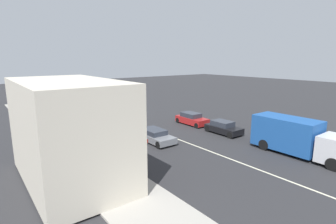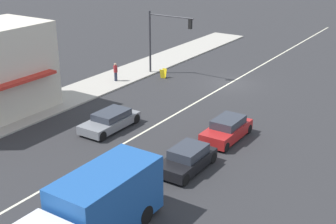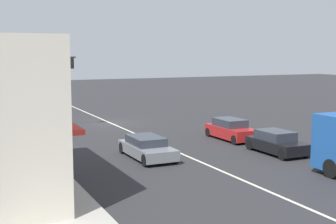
{
  "view_description": "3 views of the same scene",
  "coord_description": "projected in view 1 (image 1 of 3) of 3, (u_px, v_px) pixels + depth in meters",
  "views": [
    {
      "loc": [
        15.42,
        32.6,
        7.61
      ],
      "look_at": [
        -1.69,
        10.21,
        1.85
      ],
      "focal_mm": 28.0,
      "sensor_mm": 36.0,
      "label": 1
    },
    {
      "loc": [
        -16.75,
        35.02,
        12.31
      ],
      "look_at": [
        -1.5,
        11.9,
        1.54
      ],
      "focal_mm": 50.0,
      "sensor_mm": 36.0,
      "label": 2
    },
    {
      "loc": [
        11.82,
        36.56,
        5.75
      ],
      "look_at": [
        -0.79,
        9.56,
        1.96
      ],
      "focal_mm": 50.0,
      "sensor_mm": 36.0,
      "label": 3
    }
  ],
  "objects": [
    {
      "name": "ground_plane",
      "position": [
        208.0,
        151.0,
        22.06
      ],
      "size": [
        160.0,
        160.0,
        0.0
      ],
      "primitive_type": "plane",
      "color": "#2B2B2D"
    },
    {
      "name": "sidewalk_right",
      "position": [
        113.0,
        182.0,
        16.3
      ],
      "size": [
        4.0,
        73.0,
        0.12
      ],
      "primitive_type": "cube",
      "color": "#A8A399",
      "rests_on": "ground"
    },
    {
      "name": "lane_marking_center",
      "position": [
        113.0,
        115.0,
        36.07
      ],
      "size": [
        0.16,
        60.0,
        0.01
      ],
      "primitive_type": "cube",
      "color": "beige",
      "rests_on": "ground"
    },
    {
      "name": "building_corner_store",
      "position": [
        69.0,
        131.0,
        16.14
      ],
      "size": [
        5.9,
        9.66,
        6.24
      ],
      "color": "beige",
      "rests_on": "sidewalk_right"
    },
    {
      "name": "traffic_signal_main",
      "position": [
        68.0,
        91.0,
        30.76
      ],
      "size": [
        4.59,
        0.34,
        5.6
      ],
      "color": "#333338",
      "rests_on": "sidewalk_right"
    },
    {
      "name": "pedestrian",
      "position": [
        60.0,
        125.0,
        26.9
      ],
      "size": [
        0.34,
        0.34,
        1.59
      ],
      "color": "#282D42",
      "rests_on": "sidewalk_right"
    },
    {
      "name": "warning_aframe_sign",
      "position": [
        76.0,
        120.0,
        31.19
      ],
      "size": [
        0.45,
        0.53,
        0.84
      ],
      "color": "yellow",
      "rests_on": "ground"
    },
    {
      "name": "delivery_truck",
      "position": [
        297.0,
        137.0,
        20.95
      ],
      "size": [
        2.44,
        7.5,
        2.87
      ],
      "color": "silver",
      "rests_on": "ground"
    },
    {
      "name": "suv_black",
      "position": [
        223.0,
        128.0,
        27.01
      ],
      "size": [
        1.81,
        3.83,
        1.3
      ],
      "color": "black",
      "rests_on": "ground"
    },
    {
      "name": "suv_grey",
      "position": [
        155.0,
        136.0,
        24.33
      ],
      "size": [
        1.88,
        4.34,
        1.18
      ],
      "color": "slate",
      "rests_on": "ground"
    },
    {
      "name": "hatchback_red",
      "position": [
        192.0,
        119.0,
        30.75
      ],
      "size": [
        1.78,
        4.07,
        1.37
      ],
      "color": "#AD1E1E",
      "rests_on": "ground"
    }
  ]
}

